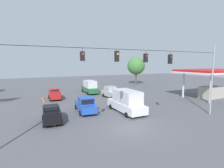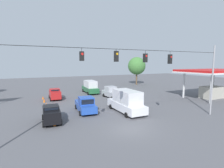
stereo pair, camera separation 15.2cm
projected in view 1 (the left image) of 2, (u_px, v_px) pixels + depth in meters
name	position (u px, v px, depth m)	size (l,w,h in m)	color
ground_plane	(131.00, 129.00, 17.38)	(140.00, 140.00, 0.00)	#56565B
overhead_signal_span	(132.00, 75.00, 16.72)	(24.07, 0.38, 8.71)	#939399
box_truck_white_crossing_near	(126.00, 101.00, 23.28)	(2.61, 6.85, 2.97)	silver
box_truck_green_oncoming_deep	(90.00, 87.00, 38.01)	(2.51, 6.45, 2.73)	#236038
sedan_red_withflow_far	(54.00, 94.00, 31.40)	(2.04, 4.11, 1.95)	red
sedan_black_parked_shoulder	(52.00, 114.00, 19.24)	(2.13, 4.01, 1.91)	black
pickup_truck_silver_oncoming_far	(111.00, 93.00, 32.91)	(2.24, 5.47, 2.12)	#A8AAB2
pickup_truck_blue_withflow_mid	(85.00, 105.00, 23.41)	(2.58, 5.45, 2.12)	#234CB2
traffic_cone_nearest	(55.00, 123.00, 18.28)	(0.32, 0.32, 0.59)	orange
traffic_cone_second	(49.00, 116.00, 20.84)	(0.32, 0.32, 0.59)	orange
traffic_cone_third	(47.00, 109.00, 23.66)	(0.32, 0.32, 0.59)	orange
traffic_cone_fourth	(46.00, 105.00, 26.17)	(0.32, 0.32, 0.59)	orange
traffic_cone_fifth	(44.00, 101.00, 29.10)	(0.32, 0.32, 0.59)	orange
traffic_cone_farthest	(43.00, 98.00, 31.60)	(0.32, 0.32, 0.59)	orange
gas_station	(212.00, 77.00, 32.41)	(12.22, 7.94, 5.33)	red
tree_horizon_right	(136.00, 66.00, 52.16)	(5.24, 5.24, 8.28)	brown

